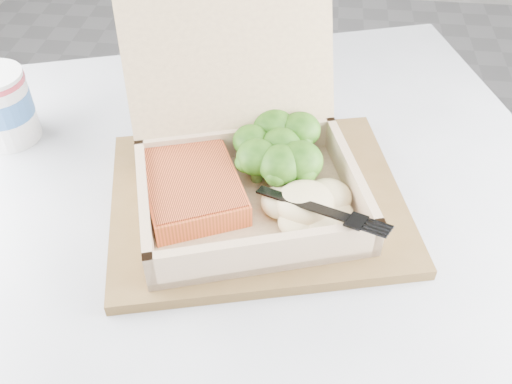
# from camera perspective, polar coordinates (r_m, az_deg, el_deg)

# --- Properties ---
(cafe_table) EXTENTS (1.00, 1.00, 0.73)m
(cafe_table) POSITION_cam_1_polar(r_m,az_deg,el_deg) (0.78, -0.69, -12.39)
(cafe_table) COLOR black
(cafe_table) RESTS_ON floor
(serving_tray) EXTENTS (0.38, 0.33, 0.01)m
(serving_tray) POSITION_cam_1_polar(r_m,az_deg,el_deg) (0.65, 0.12, -0.86)
(serving_tray) COLOR brown
(serving_tray) RESTS_ON cafe_table
(takeout_container) EXTENTS (0.30, 0.31, 0.21)m
(takeout_container) POSITION_cam_1_polar(r_m,az_deg,el_deg) (0.63, -1.28, 4.32)
(takeout_container) COLOR tan
(takeout_container) RESTS_ON serving_tray
(salmon_fillet) EXTENTS (0.15, 0.16, 0.03)m
(salmon_fillet) POSITION_cam_1_polar(r_m,az_deg,el_deg) (0.63, -6.53, 0.64)
(salmon_fillet) COLOR #D7542A
(salmon_fillet) RESTS_ON takeout_container
(broccoli_pile) EXTENTS (0.12, 0.12, 0.04)m
(broccoli_pile) POSITION_cam_1_polar(r_m,az_deg,el_deg) (0.65, 2.47, 4.01)
(broccoli_pile) COLOR #407B1B
(broccoli_pile) RESTS_ON takeout_container
(mashed_potatoes) EXTENTS (0.10, 0.09, 0.04)m
(mashed_potatoes) POSITION_cam_1_polar(r_m,az_deg,el_deg) (0.60, 4.98, -1.07)
(mashed_potatoes) COLOR beige
(mashed_potatoes) RESTS_ON takeout_container
(plastic_fork) EXTENTS (0.14, 0.09, 0.02)m
(plastic_fork) POSITION_cam_1_polar(r_m,az_deg,el_deg) (0.59, 2.94, -0.35)
(plastic_fork) COLOR black
(plastic_fork) RESTS_ON mashed_potatoes
(paper_cup) EXTENTS (0.08, 0.08, 0.09)m
(paper_cup) POSITION_cam_1_polar(r_m,az_deg,el_deg) (0.79, -24.10, 7.98)
(paper_cup) COLOR silver
(paper_cup) RESTS_ON cafe_table
(receipt) EXTENTS (0.09, 0.15, 0.00)m
(receipt) POSITION_cam_1_polar(r_m,az_deg,el_deg) (0.80, -2.77, 8.03)
(receipt) COLOR white
(receipt) RESTS_ON cafe_table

